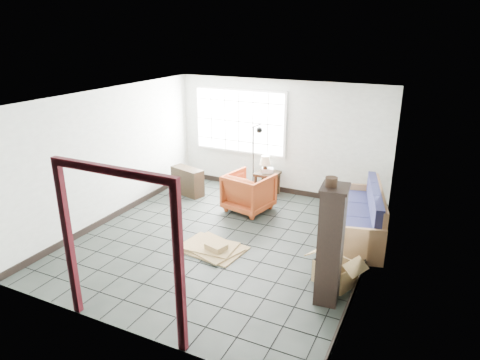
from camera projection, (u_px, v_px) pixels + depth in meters
The scene contains 15 objects.
ground at pixel (225, 240), 7.82m from camera, with size 5.50×5.50×0.00m, color black.
room_shell at pixel (224, 151), 7.28m from camera, with size 5.02×5.52×2.61m.
window_panel at pixel (240, 121), 9.98m from camera, with size 2.32×0.08×1.52m.
doorway_trim at pixel (118, 232), 5.06m from camera, with size 1.80×0.08×2.20m.
futon_sofa at pixel (361, 219), 7.86m from camera, with size 1.29×2.29×0.96m.
armchair at pixel (249, 190), 8.96m from camera, with size 0.87×0.81×0.89m, color #8A3D14.
side_table at pixel (267, 176), 9.76m from camera, with size 0.52×0.52×0.55m.
table_lamp at pixel (265, 161), 9.60m from camera, with size 0.27×0.27×0.40m.
projector at pixel (267, 170), 9.72m from camera, with size 0.32×0.29×0.09m.
floor_lamp at pixel (256, 157), 9.65m from camera, with size 0.45×0.40×1.69m.
console_shelf at pixel (188, 181), 9.88m from camera, with size 0.86×0.53×0.63m.
tall_shelf at pixel (331, 244), 5.83m from camera, with size 0.41×0.50×1.72m.
pot at pixel (331, 182), 5.54m from camera, with size 0.19×0.19×0.12m.
open_box at pixel (335, 272), 6.45m from camera, with size 0.98×0.73×0.50m.
cardboard_pile at pixel (212, 247), 7.46m from camera, with size 1.21×0.99×0.16m.
Camera 1 is at (3.29, -6.18, 3.67)m, focal length 32.00 mm.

